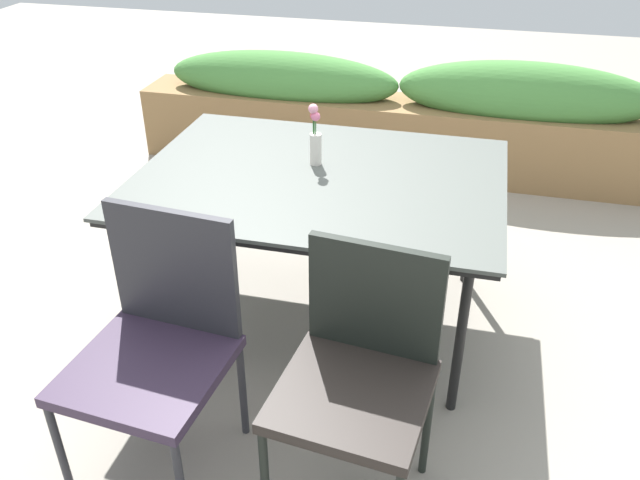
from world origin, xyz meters
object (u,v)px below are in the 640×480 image
(planter_box, at_px, (400,116))
(dining_table, at_px, (320,184))
(chair_near_left, at_px, (158,336))
(flower_vase, at_px, (315,137))
(chair_near_right, at_px, (360,367))

(planter_box, bearing_deg, dining_table, -93.75)
(chair_near_left, height_order, flower_vase, flower_vase)
(flower_vase, bearing_deg, planter_box, 84.36)
(chair_near_right, bearing_deg, flower_vase, -62.03)
(dining_table, bearing_deg, flower_vase, 113.98)
(chair_near_right, distance_m, planter_box, 2.67)
(dining_table, height_order, chair_near_left, chair_near_left)
(dining_table, distance_m, planter_box, 1.78)
(chair_near_left, distance_m, flower_vase, 1.10)
(chair_near_left, distance_m, chair_near_right, 0.69)
(chair_near_left, xyz_separation_m, chair_near_right, (0.69, -0.01, 0.02))
(chair_near_left, bearing_deg, chair_near_right, -175.94)
(dining_table, height_order, planter_box, planter_box)
(dining_table, bearing_deg, chair_near_right, -68.74)
(dining_table, xyz_separation_m, chair_near_right, (0.35, -0.91, -0.16))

